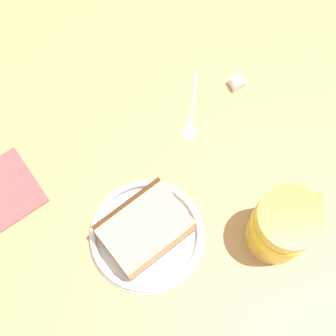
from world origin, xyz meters
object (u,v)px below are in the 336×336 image
small_plate (147,235)px  cake_slice (145,229)px  sugar_cube (237,83)px  tea_mug (283,225)px  teaspoon (191,119)px

small_plate → cake_slice: (0.02, 0.26, 2.47)cm
sugar_cube → tea_mug: bearing=-123.0°
small_plate → tea_mug: (12.59, -11.54, 4.71)cm
small_plate → tea_mug: tea_mug is taller
small_plate → cake_slice: bearing=85.1°
teaspoon → tea_mug: bearing=-100.2°
tea_mug → teaspoon: (3.56, 19.81, -5.18)cm
teaspoon → sugar_cube: bearing=-3.6°
teaspoon → sugar_cube: (8.93, -0.57, 0.53)cm
small_plate → cake_slice: cake_slice is taller
small_plate → tea_mug: 17.71cm
tea_mug → sugar_cube: tea_mug is taller
tea_mug → small_plate: bearing=137.5°
cake_slice → teaspoon: bearing=26.4°
teaspoon → sugar_cube: 8.96cm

